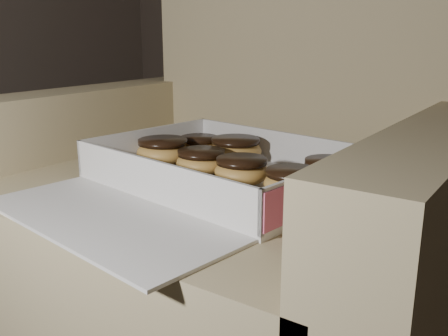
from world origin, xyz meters
The scene contains 12 objects.
armchair centered at (-0.13, 0.54, 0.29)m, with size 0.87×0.74×0.91m.
bakery_box centered at (-0.10, 0.42, 0.42)m, with size 0.48×0.55×0.07m.
donut_a centered at (0.06, 0.54, 0.44)m, with size 0.09×0.09×0.04m.
donut_b centered at (-0.14, 0.57, 0.44)m, with size 0.10×0.10×0.05m.
donut_c centered at (-0.23, 0.57, 0.44)m, with size 0.08×0.08×0.04m.
donut_d centered at (-0.06, 0.46, 0.44)m, with size 0.09×0.09×0.05m.
donut_e centered at (0.05, 0.45, 0.44)m, with size 0.09×0.09×0.04m.
donut_f centered at (-0.25, 0.48, 0.44)m, with size 0.10×0.10×0.05m.
donut_g centered at (-0.15, 0.47, 0.44)m, with size 0.09×0.09×0.05m.
crumb_a centered at (0.06, 0.37, 0.42)m, with size 0.01×0.01×0.00m, color black.
crumb_b centered at (-0.17, 0.45, 0.42)m, with size 0.01×0.01×0.00m, color black.
crumb_c centered at (-0.07, 0.34, 0.42)m, with size 0.01×0.01×0.00m, color black.
Camera 1 is at (0.38, -0.22, 0.66)m, focal length 40.00 mm.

